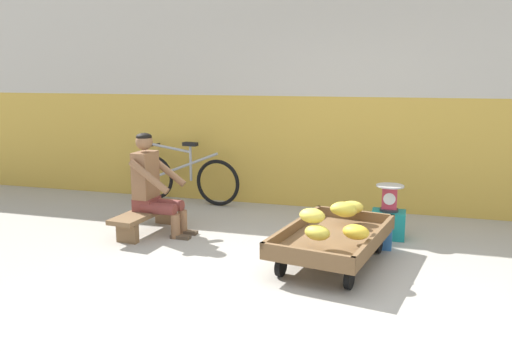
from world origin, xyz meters
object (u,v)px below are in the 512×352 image
(weighing_scale, at_px, (390,198))
(bicycle_near_left, at_px, (184,178))
(low_bench, at_px, (147,215))
(banana_cart, at_px, (333,240))
(vendor_seated, at_px, (153,184))
(shopping_bag, at_px, (383,238))
(plastic_crate, at_px, (388,224))

(weighing_scale, distance_m, bicycle_near_left, 2.94)
(low_bench, bearing_deg, banana_cart, -10.65)
(vendor_seated, xyz_separation_m, shopping_bag, (2.52, 0.17, -0.45))
(low_bench, distance_m, weighing_scale, 2.71)
(banana_cart, bearing_deg, bicycle_near_left, 141.86)
(banana_cart, distance_m, vendor_seated, 2.14)
(low_bench, distance_m, shopping_bag, 2.61)
(weighing_scale, bearing_deg, low_bench, -167.72)
(banana_cart, xyz_separation_m, low_bench, (-2.17, 0.41, -0.04))
(low_bench, relative_size, bicycle_near_left, 0.68)
(weighing_scale, distance_m, shopping_bag, 0.53)
(banana_cart, xyz_separation_m, vendor_seated, (-2.08, 0.40, 0.33))
(vendor_seated, bearing_deg, banana_cart, -11.01)
(vendor_seated, xyz_separation_m, plastic_crate, (2.55, 0.58, -0.42))
(plastic_crate, relative_size, weighing_scale, 1.20)
(vendor_seated, distance_m, shopping_bag, 2.56)
(bicycle_near_left, bearing_deg, weighing_scale, -16.90)
(plastic_crate, height_order, shopping_bag, plastic_crate)
(weighing_scale, bearing_deg, shopping_bag, -94.81)
(banana_cart, relative_size, weighing_scale, 5.23)
(low_bench, xyz_separation_m, vendor_seated, (0.09, -0.00, 0.37))
(weighing_scale, bearing_deg, bicycle_near_left, 163.10)
(banana_cart, distance_m, plastic_crate, 1.09)
(low_bench, xyz_separation_m, plastic_crate, (2.64, 0.58, -0.05))
(vendor_seated, distance_m, weighing_scale, 2.62)
(weighing_scale, xyz_separation_m, shopping_bag, (-0.03, -0.41, -0.33))
(bicycle_near_left, bearing_deg, shopping_bag, -24.41)
(low_bench, relative_size, weighing_scale, 3.74)
(low_bench, relative_size, vendor_seated, 0.99)
(banana_cart, relative_size, bicycle_near_left, 0.95)
(banana_cart, xyz_separation_m, plastic_crate, (0.47, 0.98, -0.09))
(plastic_crate, xyz_separation_m, bicycle_near_left, (-2.81, 0.85, 0.20))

